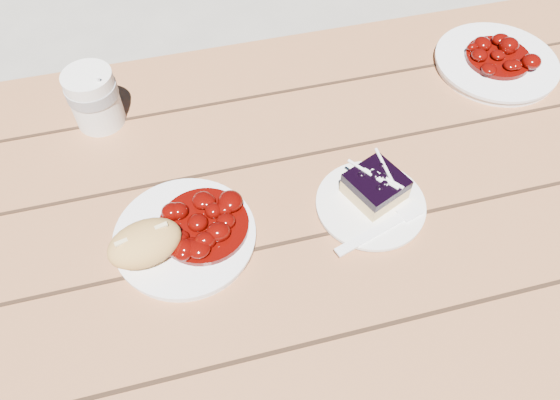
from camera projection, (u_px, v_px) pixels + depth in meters
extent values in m
plane|color=gray|center=(261.00, 371.00, 1.46)|extent=(60.00, 60.00, 0.00)
cube|color=brown|center=(248.00, 216.00, 0.87)|extent=(2.00, 0.80, 0.05)
cube|color=brown|center=(543.00, 136.00, 1.49)|extent=(0.07, 0.07, 0.70)
cube|color=brown|center=(201.00, 85.00, 1.48)|extent=(1.80, 0.25, 0.04)
cube|color=brown|center=(452.00, 98.00, 1.78)|extent=(0.06, 0.06, 0.42)
cylinder|color=white|center=(185.00, 237.00, 0.81)|extent=(0.21, 0.21, 0.02)
ellipsoid|color=tan|center=(145.00, 243.00, 0.76)|extent=(0.12, 0.09, 0.06)
cylinder|color=white|center=(370.00, 205.00, 0.85)|extent=(0.16, 0.16, 0.01)
cube|color=#DAB977|center=(375.00, 190.00, 0.85)|extent=(0.10, 0.10, 0.03)
cube|color=black|center=(377.00, 181.00, 0.83)|extent=(0.10, 0.10, 0.02)
cylinder|color=white|center=(94.00, 98.00, 0.93)|extent=(0.08, 0.08, 0.10)
cylinder|color=white|center=(496.00, 63.00, 1.05)|extent=(0.23, 0.23, 0.02)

